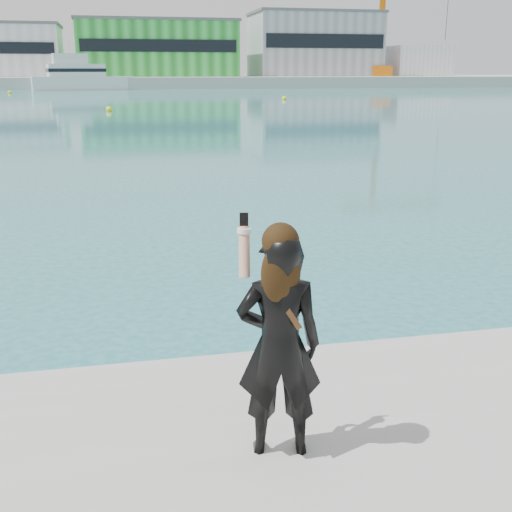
# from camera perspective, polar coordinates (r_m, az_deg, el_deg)

# --- Properties ---
(ground) EXTENTS (500.00, 500.00, 0.00)m
(ground) POSITION_cam_1_polar(r_m,az_deg,el_deg) (5.50, 2.00, -20.35)
(ground) COLOR #1B637E
(ground) RESTS_ON ground
(far_quay) EXTENTS (320.00, 40.00, 2.00)m
(far_quay) POSITION_cam_1_polar(r_m,az_deg,el_deg) (134.30, -12.28, 14.91)
(far_quay) COLOR #9E9E99
(far_quay) RESTS_ON ground
(warehouse_green) EXTENTS (30.60, 16.36, 10.50)m
(warehouse_green) POSITION_cam_1_polar(r_m,az_deg,el_deg) (132.63, -8.82, 17.78)
(warehouse_green) COLOR #238D2B
(warehouse_green) RESTS_ON far_quay
(warehouse_grey_right) EXTENTS (25.50, 15.35, 12.50)m
(warehouse_grey_right) POSITION_cam_1_polar(r_m,az_deg,el_deg) (138.59, 5.19, 18.23)
(warehouse_grey_right) COLOR gray
(warehouse_grey_right) RESTS_ON far_quay
(ancillary_shed) EXTENTS (12.00, 10.00, 6.00)m
(ancillary_shed) POSITION_cam_1_polar(r_m,az_deg,el_deg) (144.77, 14.10, 16.46)
(ancillary_shed) COLOR silver
(ancillary_shed) RESTS_ON far_quay
(dock_crane) EXTENTS (23.00, 4.00, 24.00)m
(dock_crane) POSITION_cam_1_polar(r_m,az_deg,el_deg) (137.97, 11.67, 20.83)
(dock_crane) COLOR orange
(dock_crane) RESTS_ON far_quay
(flagpole_right) EXTENTS (1.28, 0.16, 8.00)m
(flagpole_right) POSITION_cam_1_polar(r_m,az_deg,el_deg) (127.45, -1.93, 17.69)
(flagpole_right) COLOR silver
(flagpole_right) RESTS_ON far_quay
(motor_yacht) EXTENTS (16.99, 7.67, 7.66)m
(motor_yacht) POSITION_cam_1_polar(r_m,az_deg,el_deg) (115.14, -15.44, 15.12)
(motor_yacht) COLOR silver
(motor_yacht) RESTS_ON ground
(buoy_near) EXTENTS (0.50, 0.50, 0.50)m
(buoy_near) POSITION_cam_1_polar(r_m,az_deg,el_deg) (74.87, 2.52, 13.71)
(buoy_near) COLOR #FFFD0D
(buoy_near) RESTS_ON ground
(buoy_far) EXTENTS (0.50, 0.50, 0.50)m
(buoy_far) POSITION_cam_1_polar(r_m,az_deg,el_deg) (100.86, -21.05, 13.33)
(buoy_far) COLOR #FFFD0D
(buoy_far) RESTS_ON ground
(buoy_extra) EXTENTS (0.50, 0.50, 0.50)m
(buoy_extra) POSITION_cam_1_polar(r_m,az_deg,el_deg) (55.11, -12.93, 12.43)
(buoy_extra) COLOR #FFFD0D
(buoy_extra) RESTS_ON ground
(woman) EXTENTS (0.61, 0.46, 1.60)m
(woman) POSITION_cam_1_polar(r_m,az_deg,el_deg) (4.16, 2.06, -7.39)
(woman) COLOR black
(woman) RESTS_ON near_quay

